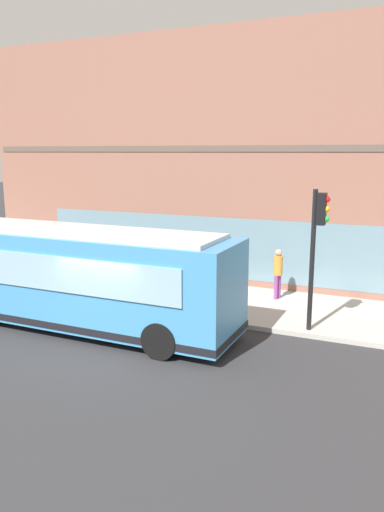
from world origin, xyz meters
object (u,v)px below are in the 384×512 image
at_px(traffic_light_near_corner, 318,234).
at_px(newspaper_vending_box, 89,265).
at_px(fire_hydrant, 233,281).
at_px(pedestrian_walking_along_curb, 184,259).
at_px(pedestrian_near_building_entrance, 278,270).
at_px(city_bus_nearside, 78,278).

bearing_deg(traffic_light_near_corner, newspaper_vending_box, 74.19).
bearing_deg(fire_hydrant, pedestrian_walking_along_curb, 91.41).
xyz_separation_m(traffic_light_near_corner, pedestrian_walking_along_curb, (3.03, 5.58, -1.82)).
height_order(fire_hydrant, pedestrian_near_building_entrance, pedestrian_near_building_entrance).
relative_size(fire_hydrant, pedestrian_walking_along_curb, 0.40).
relative_size(pedestrian_walking_along_curb, newspaper_vending_box, 2.03).
bearing_deg(pedestrian_near_building_entrance, fire_hydrant, 79.60).
distance_m(traffic_light_near_corner, fire_hydrant, 5.36).
bearing_deg(pedestrian_near_building_entrance, newspaper_vending_box, 89.59).
bearing_deg(pedestrian_walking_along_curb, city_bus_nearside, 167.50).
xyz_separation_m(traffic_light_near_corner, pedestrian_near_building_entrance, (2.75, 1.78, -1.84)).
relative_size(city_bus_nearside, pedestrian_near_building_entrance, 5.58).
bearing_deg(pedestrian_near_building_entrance, city_bus_nearside, 134.95).
bearing_deg(city_bus_nearside, traffic_light_near_corner, -71.90).
distance_m(city_bus_nearside, traffic_light_near_corner, 7.24).
distance_m(city_bus_nearside, pedestrian_near_building_entrance, 7.01).
bearing_deg(city_bus_nearside, newspaper_vending_box, 32.34).
height_order(city_bus_nearside, newspaper_vending_box, city_bus_nearside).
bearing_deg(newspaper_vending_box, traffic_light_near_corner, -105.81).
height_order(city_bus_nearside, pedestrian_near_building_entrance, city_bus_nearside).
relative_size(pedestrian_near_building_entrance, pedestrian_walking_along_curb, 0.98).
xyz_separation_m(city_bus_nearside, traffic_light_near_corner, (2.20, -6.74, 1.48)).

